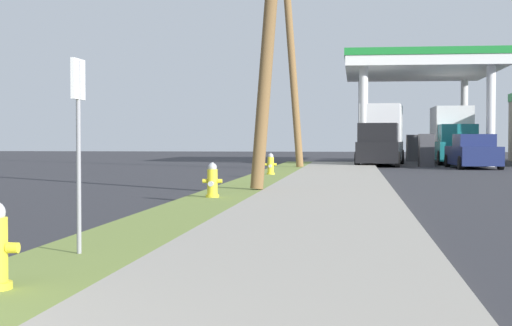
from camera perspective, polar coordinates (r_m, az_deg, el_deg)
The scene contains 9 objects.
fire_hydrant_second at distance 17.11m, azimuth -3.13°, elevation -1.36°, with size 0.42×0.38×0.74m.
fire_hydrant_third at distance 27.99m, azimuth 1.05°, elevation -0.15°, with size 0.42×0.37×0.74m.
utility_pole_background at distance 35.38m, azimuth 2.53°, elevation 7.95°, with size 1.61×0.93×9.98m.
street_sign_post at distance 8.92m, azimuth -12.53°, elevation 3.38°, with size 0.05×0.36×2.12m.
car_navy_by_near_pump at distance 38.15m, azimuth 15.18°, elevation 0.71°, with size 2.17×4.60×1.57m.
car_tan_by_far_pump at distance 51.80m, azimuth 9.21°, elevation 1.01°, with size 2.17×4.60×1.57m.
truck_black_at_forecourt at distance 41.17m, azimuth 8.89°, elevation 1.89°, with size 2.67×6.56×3.11m.
truck_teal_on_apron at distance 44.83m, azimuth 13.80°, elevation 1.85°, with size 2.13×6.40×3.11m.
truck_white_at_far_bay at distance 49.19m, azimuth 14.00°, elevation 1.17°, with size 2.41×5.51×1.97m.
Camera 1 is at (3.64, -3.41, 1.38)m, focal length 56.24 mm.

